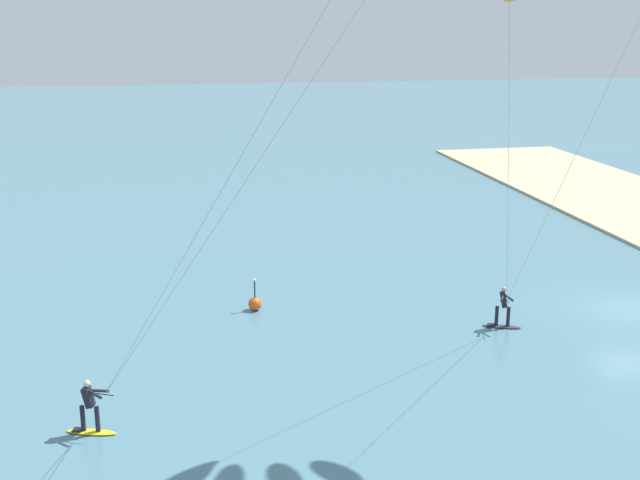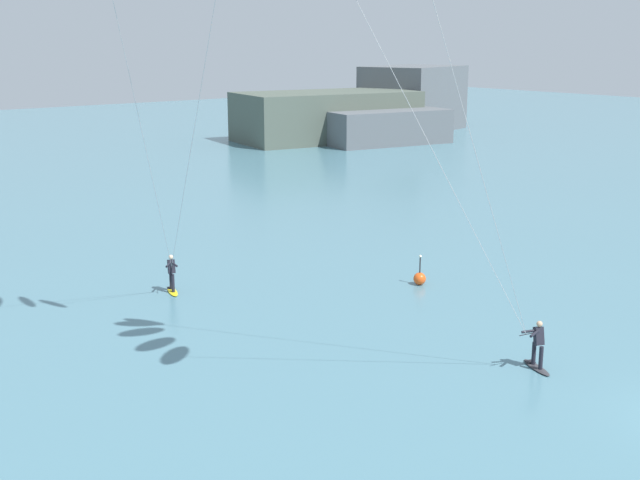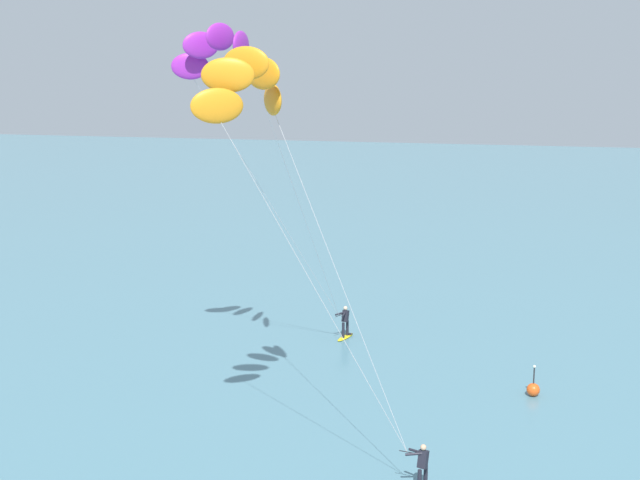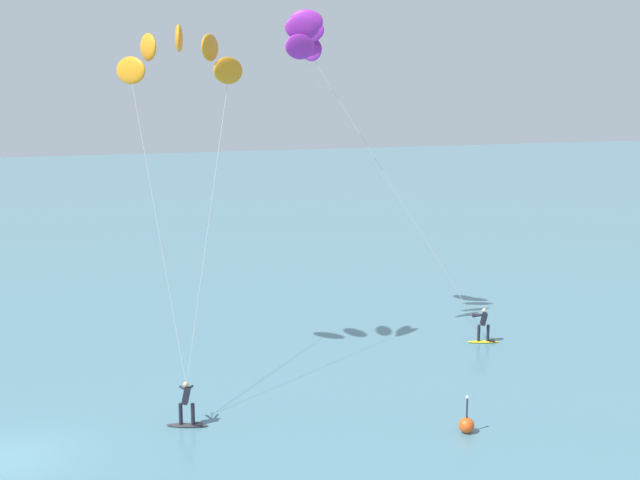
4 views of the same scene
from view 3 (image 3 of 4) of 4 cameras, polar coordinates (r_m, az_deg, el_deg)
name	(u,v)px [view 3 (image 3 of 4)]	position (r m, az deg, el deg)	size (l,w,h in m)	color
kitesurfer_nearshore	(254,100)	(28.98, -4.36, 9.11)	(7.82, 5.23, 14.47)	#333338
kitesurfer_mid_water	(228,68)	(36.31, -6.06, 11.15)	(6.60, 9.95, 15.44)	yellow
marker_buoy	(533,389)	(38.49, 13.79, -9.47)	(0.56, 0.56, 1.38)	#EA5119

